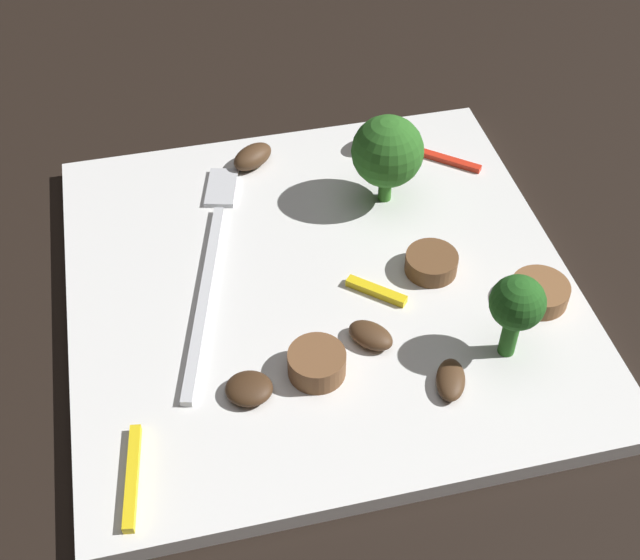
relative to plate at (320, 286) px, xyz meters
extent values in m
plane|color=black|center=(0.00, 0.00, -0.01)|extent=(1.40, 1.40, 0.00)
cube|color=white|center=(0.00, 0.00, 0.00)|extent=(0.28, 0.28, 0.01)
cube|color=silver|center=(0.00, 0.07, 0.01)|extent=(0.14, 0.04, 0.00)
cube|color=silver|center=(0.09, 0.04, 0.01)|extent=(0.04, 0.03, 0.00)
cylinder|color=#347525|center=(0.06, -0.06, 0.02)|extent=(0.01, 0.01, 0.02)
sphere|color=#2D6B23|center=(0.06, -0.06, 0.04)|extent=(0.04, 0.04, 0.04)
cylinder|color=#296420|center=(-0.07, -0.08, 0.02)|extent=(0.01, 0.01, 0.03)
sphere|color=#235B1E|center=(-0.07, -0.08, 0.04)|extent=(0.03, 0.03, 0.03)
cylinder|color=brown|center=(-0.06, 0.02, 0.01)|extent=(0.04, 0.04, 0.01)
cylinder|color=brown|center=(-0.04, -0.11, 0.01)|extent=(0.05, 0.05, 0.01)
cylinder|color=brown|center=(-0.01, -0.06, 0.01)|extent=(0.04, 0.04, 0.01)
ellipsoid|color=#4C331E|center=(0.11, 0.02, 0.01)|extent=(0.03, 0.03, 0.01)
ellipsoid|color=#4C331E|center=(-0.05, -0.02, 0.01)|extent=(0.03, 0.03, 0.01)
ellipsoid|color=#422B19|center=(-0.07, 0.05, 0.01)|extent=(0.03, 0.03, 0.01)
ellipsoid|color=#4C331E|center=(-0.09, -0.05, 0.01)|extent=(0.03, 0.02, 0.01)
ellipsoid|color=brown|center=(0.11, -0.06, 0.01)|extent=(0.03, 0.04, 0.01)
cube|color=yellow|center=(-0.11, 0.11, 0.01)|extent=(0.05, 0.01, 0.00)
cube|color=red|center=(0.09, -0.10, 0.01)|extent=(0.04, 0.04, 0.00)
cube|color=yellow|center=(-0.02, -0.03, 0.01)|extent=(0.03, 0.03, 0.00)
camera|label=1|loc=(-0.32, 0.08, 0.35)|focal=47.70mm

